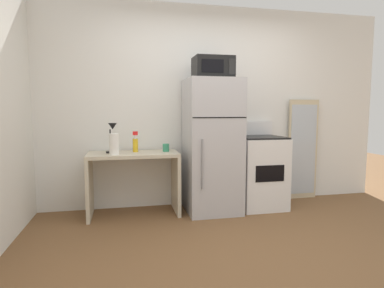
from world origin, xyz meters
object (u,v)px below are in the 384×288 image
leaning_mirror (303,149)px  desk (134,172)px  spray_bottle (135,144)px  paper_towel_roll (114,144)px  refrigerator (212,146)px  desk_lamp (112,133)px  oven_range (259,171)px  coffee_mug (166,148)px  microwave (213,68)px

leaning_mirror → desk: bearing=-174.5°
spray_bottle → paper_towel_roll: bearing=-141.2°
leaning_mirror → refrigerator: bearing=-168.6°
desk → refrigerator: refrigerator is taller
desk_lamp → oven_range: size_ratio=0.32×
desk → oven_range: 1.60m
refrigerator → leaning_mirror: bearing=11.4°
paper_towel_roll → oven_range: 1.87m
oven_range → leaning_mirror: size_ratio=0.79×
desk_lamp → leaning_mirror: bearing=4.6°
desk → desk_lamp: (-0.24, 0.02, 0.47)m
coffee_mug → desk_lamp: bearing=-179.8°
spray_bottle → desk_lamp: bearing=-171.1°
paper_towel_roll → microwave: bearing=2.7°
desk_lamp → coffee_mug: size_ratio=3.72×
desk_lamp → leaning_mirror: 2.63m
coffee_mug → refrigerator: bearing=-8.1°
microwave → leaning_mirror: microwave is taller
oven_range → spray_bottle: bearing=176.7°
spray_bottle → oven_range: bearing=-3.3°
coffee_mug → desk: bearing=-177.0°
oven_range → coffee_mug: bearing=177.7°
coffee_mug → oven_range: (1.21, -0.05, -0.33)m
refrigerator → oven_range: refrigerator is taller
desk_lamp → paper_towel_roll: 0.20m
desk → microwave: (0.95, -0.08, 1.24)m
oven_range → paper_towel_roll: bearing=-176.6°
coffee_mug → oven_range: bearing=-2.3°
desk → spray_bottle: (0.03, 0.06, 0.33)m
desk_lamp → paper_towel_roll: bearing=-80.9°
refrigerator → coffee_mug: bearing=171.9°
desk → leaning_mirror: 2.38m
paper_towel_roll → leaning_mirror: size_ratio=0.17×
spray_bottle → microwave: size_ratio=0.54×
paper_towel_roll → microwave: (1.17, 0.06, 0.89)m
spray_bottle → refrigerator: refrigerator is taller
spray_bottle → microwave: microwave is taller
desk → desk_lamp: size_ratio=3.01×
spray_bottle → oven_range: oven_range is taller
coffee_mug → spray_bottle: spray_bottle is taller
desk_lamp → microwave: (1.19, -0.10, 0.77)m
desk_lamp → coffee_mug: 0.66m
oven_range → leaning_mirror: leaning_mirror is taller
desk_lamp → spray_bottle: size_ratio=1.42×
desk_lamp → leaning_mirror: size_ratio=0.25×
desk_lamp → desk: bearing=-4.4°
desk → microwave: microwave is taller
desk → leaning_mirror: size_ratio=0.76×
desk_lamp → coffee_mug: desk_lamp is taller
paper_towel_roll → desk_lamp: bearing=99.1°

